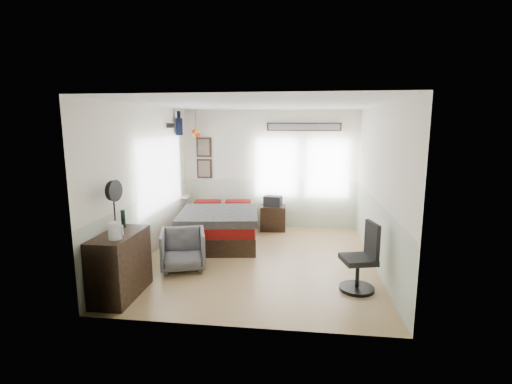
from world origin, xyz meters
The scene contains 12 objects.
ground_plane centered at (0.00, 0.00, -0.01)m, with size 4.00×4.50×0.01m, color #A1825A.
room_shell centered at (-0.08, 0.19, 1.61)m, with size 4.02×4.52×2.71m.
wall_decor centered at (-1.10, 1.96, 2.10)m, with size 3.55×1.32×1.44m.
bed centered at (-0.93, 1.00, 0.33)m, with size 1.73×2.27×0.67m.
dresser centered at (-1.74, -1.63, 0.45)m, with size 0.48×1.00×0.90m, color black.
armchair centered at (-1.20, -0.56, 0.33)m, with size 0.70×0.72×0.66m, color #595859.
nightstand centered at (0.09, 1.94, 0.28)m, with size 0.56×0.45×0.56m, color black.
task_chair centered at (1.61, -1.03, 0.41)m, with size 0.54×0.54×1.00m.
kettle centered at (-1.66, -1.86, 1.01)m, with size 0.19×0.17×0.22m.
bottle centered at (-1.82, -1.32, 1.03)m, with size 0.06×0.06×0.26m, color black.
stand_fan centered at (-1.82, -1.53, 1.46)m, with size 0.11×0.30×0.73m.
black_bag centered at (0.09, 1.94, 0.67)m, with size 0.39×0.25×0.23m, color black.
Camera 1 is at (0.72, -6.23, 2.36)m, focal length 26.00 mm.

